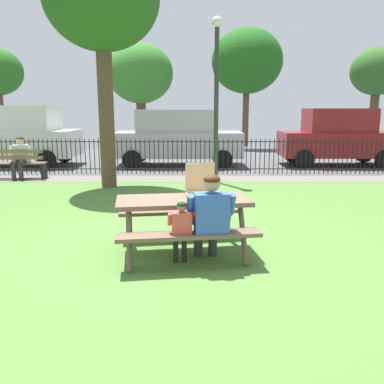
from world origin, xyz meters
name	(u,v)px	position (x,y,z in m)	size (l,w,h in m)	color
ground	(184,223)	(0.00, 1.37, -0.01)	(28.00, 10.75, 0.02)	#517D35
cobblestone_walkway	(188,178)	(0.00, 6.05, 0.00)	(28.00, 1.40, 0.01)	slate
street_asphalt	(189,159)	(0.00, 10.73, -0.01)	(28.00, 7.96, 0.01)	#515154
picnic_table_foreground	(185,211)	(0.05, -0.13, 0.60)	(1.99, 1.72, 0.79)	brown
pizza_box_open	(203,191)	(0.30, -0.08, 0.86)	(0.47, 0.51, 0.46)	tan
adult_at_table	(212,215)	(0.40, -0.59, 0.66)	(0.63, 0.63, 1.19)	#323232
child_at_table	(183,227)	(0.03, -0.67, 0.52)	(0.36, 0.36, 0.86)	black
iron_fence_streetside	(188,156)	(0.00, 6.75, 0.55)	(23.68, 0.03, 1.08)	black
park_bench_left	(18,164)	(-4.84, 5.91, 0.42)	(1.62, 0.53, 0.85)	olive
person_on_park_bench	(22,156)	(-4.72, 5.93, 0.66)	(0.62, 0.61, 1.19)	#2C2C2C
lamp_post_walkway	(218,84)	(0.81, 5.38, 2.59)	(0.28, 0.28, 4.27)	#2D382D
tree_midground_right	(103,0)	(-1.96, 4.71, 4.48)	(2.76, 2.76, 5.79)	brown
parked_car_left	(12,134)	(-6.18, 8.65, 1.10)	(4.61, 1.97, 2.08)	white
parked_car_center	(179,137)	(-0.35, 8.65, 1.01)	(4.42, 1.95, 1.94)	#B8B3B9
parked_car_right	(339,137)	(5.23, 8.65, 1.01)	(3.92, 1.88, 1.98)	maroon
far_tree_midleft	(142,74)	(-2.50, 16.09, 3.71)	(3.38, 3.38, 5.28)	brown
far_tree_center	(249,61)	(2.99, 16.09, 4.34)	(3.63, 3.63, 6.00)	brown
far_tree_midright	(379,73)	(9.71, 16.09, 3.79)	(2.70, 2.70, 5.08)	brown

